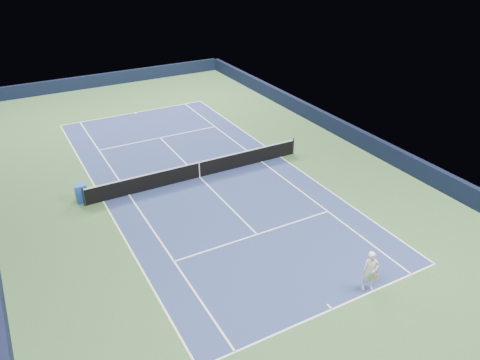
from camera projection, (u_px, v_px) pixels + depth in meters
ground at (200, 177)px, 26.56m from camera, size 40.00×40.00×0.00m
wall_far at (107, 79)px, 41.53m from camera, size 22.00×0.35×1.10m
wall_right at (349, 132)px, 30.88m from camera, size 0.35×40.00×1.10m
court_surface at (200, 177)px, 26.56m from camera, size 10.97×23.77×0.01m
baseline_far at (135, 113)px, 35.69m from camera, size 10.97×0.08×0.00m
baseline_near at (332, 309)px, 17.42m from camera, size 10.97×0.08×0.00m
sideline_doubles_right at (281, 157)px, 28.88m from camera, size 0.08×23.77×0.00m
sideline_doubles_left at (103, 201)px, 24.23m from camera, size 0.08×23.77×0.00m
sideline_singles_right at (262, 162)px, 28.30m from camera, size 0.08×23.77×0.00m
sideline_singles_left at (129, 195)px, 24.81m from camera, size 0.08×23.77×0.00m
service_line_far at (160, 138)px, 31.47m from camera, size 8.23×0.08×0.00m
service_line_near at (257, 234)px, 21.64m from camera, size 8.23×0.08×0.00m
center_service_line at (200, 177)px, 26.56m from camera, size 0.08×12.80×0.00m
center_mark_far at (136, 113)px, 35.57m from camera, size 0.08×0.30×0.00m
center_mark_near at (330, 307)px, 17.54m from camera, size 0.08×0.30×0.00m
tennis_net at (199, 169)px, 26.32m from camera, size 12.90×0.10×1.07m
sponsor_cube at (81, 193)px, 24.07m from camera, size 0.63×0.58×0.96m
tennis_player at (370, 271)px, 18.01m from camera, size 0.85×1.35×1.99m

